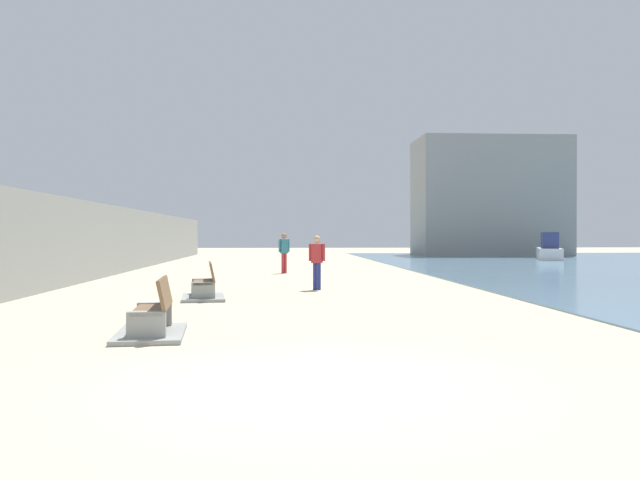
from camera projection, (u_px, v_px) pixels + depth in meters
ground_plane at (285, 279)px, 25.51m from camera, size 120.00×120.00×0.00m
seawall at (86, 241)px, 25.01m from camera, size 0.80×64.00×2.93m
bench_near at (152, 322)px, 11.15m from camera, size 1.28×2.19×0.98m
bench_far at (204, 290)px, 17.58m from camera, size 1.33×2.21×0.98m
person_walking at (317, 258)px, 20.43m from camera, size 0.50×0.29×1.68m
person_standing at (284, 250)px, 29.23m from camera, size 0.49×0.30×1.77m
boat_far_right at (549, 250)px, 45.00m from camera, size 3.46×6.33×1.83m
harbor_building at (490, 197)px, 54.53m from camera, size 12.00×6.00×9.57m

